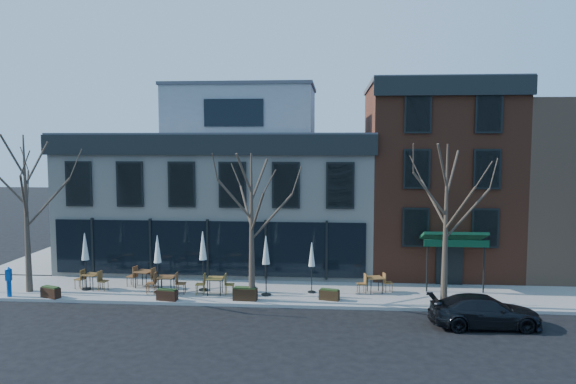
# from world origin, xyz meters

# --- Properties ---
(ground) EXTENTS (120.00, 120.00, 0.00)m
(ground) POSITION_xyz_m (0.00, 0.00, 0.00)
(ground) COLOR black
(ground) RESTS_ON ground
(sidewalk_front) EXTENTS (33.50, 4.70, 0.15)m
(sidewalk_front) POSITION_xyz_m (3.25, -2.15, 0.07)
(sidewalk_front) COLOR gray
(sidewalk_front) RESTS_ON ground
(sidewalk_side) EXTENTS (4.50, 12.00, 0.15)m
(sidewalk_side) POSITION_xyz_m (-11.25, 6.00, 0.07)
(sidewalk_side) COLOR gray
(sidewalk_side) RESTS_ON ground
(corner_building) EXTENTS (18.39, 10.39, 11.10)m
(corner_building) POSITION_xyz_m (0.07, 5.07, 4.72)
(corner_building) COLOR beige
(corner_building) RESTS_ON ground
(red_brick_building) EXTENTS (8.20, 11.78, 11.18)m
(red_brick_building) POSITION_xyz_m (13.00, 4.98, 5.64)
(red_brick_building) COLOR brown
(red_brick_building) RESTS_ON ground
(tree_corner) EXTENTS (3.93, 3.98, 7.92)m
(tree_corner) POSITION_xyz_m (-8.49, -3.20, 4.25)
(tree_corner) COLOR #382B21
(tree_corner) RESTS_ON sidewalk_front
(tree_mid) EXTENTS (3.50, 3.55, 7.04)m
(tree_mid) POSITION_xyz_m (3.01, -3.90, 3.79)
(tree_mid) COLOR #382B21
(tree_mid) RESTS_ON sidewalk_front
(tree_right) EXTENTS (3.72, 3.77, 7.48)m
(tree_right) POSITION_xyz_m (12.01, -3.90, 4.02)
(tree_right) COLOR #382B21
(tree_right) RESTS_ON sidewalk_front
(parked_sedan) EXTENTS (4.67, 2.11, 1.33)m
(parked_sedan) POSITION_xyz_m (13.19, -6.46, 0.66)
(parked_sedan) COLOR black
(parked_sedan) RESTS_ON ground
(call_box) EXTENTS (0.30, 0.30, 1.49)m
(call_box) POSITION_xyz_m (-8.97, -4.20, 0.94)
(call_box) COLOR #0B4297
(call_box) RESTS_ON sidewalk_front
(cafe_set_0) EXTENTS (1.92, 0.89, 0.99)m
(cafe_set_0) POSITION_xyz_m (-5.52, -2.58, 0.66)
(cafe_set_0) COLOR brown
(cafe_set_0) RESTS_ON sidewalk_front
(cafe_set_1) EXTENTS (2.06, 0.97, 1.06)m
(cafe_set_1) POSITION_xyz_m (-2.95, -1.93, 0.69)
(cafe_set_1) COLOR brown
(cafe_set_1) RESTS_ON sidewalk_front
(cafe_set_2) EXTENTS (2.02, 0.84, 1.06)m
(cafe_set_2) POSITION_xyz_m (-1.46, -3.04, 0.69)
(cafe_set_2) COLOR brown
(cafe_set_2) RESTS_ON sidewalk_front
(cafe_set_3) EXTENTS (1.97, 0.82, 1.03)m
(cafe_set_3) POSITION_xyz_m (1.01, -2.98, 0.68)
(cafe_set_3) COLOR brown
(cafe_set_3) RESTS_ON sidewalk_front
(cafe_set_5) EXTENTS (1.90, 0.91, 0.97)m
(cafe_set_5) POSITION_xyz_m (8.95, -2.01, 0.65)
(cafe_set_5) COLOR brown
(cafe_set_5) RESTS_ON sidewalk_front
(umbrella_0) EXTENTS (0.47, 0.47, 2.94)m
(umbrella_0) POSITION_xyz_m (-5.77, -2.64, 2.23)
(umbrella_0) COLOR black
(umbrella_0) RESTS_ON sidewalk_front
(umbrella_1) EXTENTS (0.47, 0.47, 2.92)m
(umbrella_1) POSITION_xyz_m (-1.90, -2.93, 2.21)
(umbrella_1) COLOR black
(umbrella_1) RESTS_ON sidewalk_front
(umbrella_2) EXTENTS (0.49, 0.49, 3.04)m
(umbrella_2) POSITION_xyz_m (0.26, -2.31, 2.30)
(umbrella_2) COLOR black
(umbrella_2) RESTS_ON sidewalk_front
(umbrella_3) EXTENTS (0.48, 0.48, 2.97)m
(umbrella_3) POSITION_xyz_m (3.56, -2.92, 2.25)
(umbrella_3) COLOR black
(umbrella_3) RESTS_ON sidewalk_front
(umbrella_4) EXTENTS (0.41, 0.41, 2.55)m
(umbrella_4) POSITION_xyz_m (5.79, -2.25, 1.95)
(umbrella_4) COLOR black
(umbrella_4) RESTS_ON sidewalk_front
(planter_0) EXTENTS (1.06, 0.73, 0.55)m
(planter_0) POSITION_xyz_m (-6.86, -4.20, 0.42)
(planter_0) COLOR black
(planter_0) RESTS_ON sidewalk_front
(planter_1) EXTENTS (1.03, 0.56, 0.55)m
(planter_1) POSITION_xyz_m (-1.06, -4.20, 0.42)
(planter_1) COLOR black
(planter_1) RESTS_ON sidewalk_front
(planter_2) EXTENTS (1.17, 0.51, 0.64)m
(planter_2) POSITION_xyz_m (2.67, -3.86, 0.47)
(planter_2) COLOR black
(planter_2) RESTS_ON sidewalk_front
(planter_3) EXTENTS (1.02, 0.61, 0.53)m
(planter_3) POSITION_xyz_m (6.69, -3.50, 0.41)
(planter_3) COLOR #301F10
(planter_3) RESTS_ON sidewalk_front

